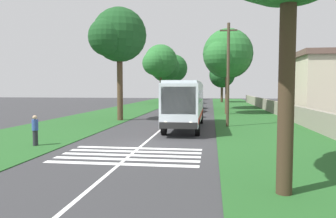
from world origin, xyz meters
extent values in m
plane|color=#333335|center=(0.00, 0.00, 0.00)|extent=(160.00, 160.00, 0.00)
cube|color=#235623|center=(15.00, 8.20, 0.02)|extent=(120.00, 8.00, 0.04)
cube|color=#235623|center=(15.00, -8.20, 0.02)|extent=(120.00, 8.00, 0.04)
cube|color=silver|center=(15.00, 0.00, 0.00)|extent=(110.00, 0.16, 0.01)
cube|color=silver|center=(7.82, -1.80, 2.10)|extent=(11.00, 2.50, 2.90)
cube|color=slate|center=(8.12, -1.80, 2.62)|extent=(9.68, 2.54, 0.85)
cube|color=slate|center=(2.36, -1.80, 2.45)|extent=(0.08, 2.20, 1.74)
cube|color=red|center=(7.82, -1.80, 1.10)|extent=(10.78, 2.53, 0.36)
cube|color=silver|center=(7.82, -1.80, 3.64)|extent=(10.56, 2.30, 0.18)
cube|color=black|center=(2.24, -1.80, 0.87)|extent=(0.16, 2.40, 0.40)
sphere|color=#F2EDCC|center=(2.30, -1.00, 1.00)|extent=(0.24, 0.24, 0.24)
sphere|color=#F2EDCC|center=(2.30, -2.60, 1.00)|extent=(0.24, 0.24, 0.24)
cylinder|color=black|center=(3.92, -0.65, 0.55)|extent=(1.10, 0.32, 1.10)
cylinder|color=black|center=(11.32, -0.65, 0.55)|extent=(1.10, 0.32, 1.10)
cylinder|color=black|center=(3.92, -2.95, 0.55)|extent=(1.10, 0.32, 1.10)
cylinder|color=black|center=(11.32, -2.95, 0.55)|extent=(1.10, 0.32, 1.10)
cube|color=silver|center=(-4.62, 0.00, 0.00)|extent=(0.45, 6.80, 0.01)
cube|color=silver|center=(-3.72, 0.00, 0.00)|extent=(0.45, 6.80, 0.01)
cube|color=silver|center=(-2.82, 0.00, 0.00)|extent=(0.45, 6.80, 0.01)
cube|color=silver|center=(-1.92, 0.00, 0.00)|extent=(0.45, 6.80, 0.01)
cube|color=silver|center=(-1.02, 0.00, 0.00)|extent=(0.45, 6.80, 0.01)
cube|color=#B21E1E|center=(25.70, -1.64, 0.53)|extent=(4.30, 1.75, 0.70)
cube|color=slate|center=(25.60, -1.64, 1.15)|extent=(2.00, 1.61, 0.55)
cylinder|color=black|center=(24.35, -0.86, 0.32)|extent=(0.64, 0.22, 0.64)
cylinder|color=black|center=(27.05, -0.86, 0.32)|extent=(0.64, 0.22, 0.64)
cylinder|color=black|center=(24.35, -2.42, 0.32)|extent=(0.64, 0.22, 0.64)
cylinder|color=black|center=(27.05, -2.42, 0.32)|extent=(0.64, 0.22, 0.64)
cube|color=navy|center=(32.28, -1.67, 0.53)|extent=(4.30, 1.75, 0.70)
cube|color=slate|center=(32.18, -1.67, 1.15)|extent=(2.00, 1.61, 0.55)
cylinder|color=black|center=(30.93, -0.89, 0.32)|extent=(0.64, 0.22, 0.64)
cylinder|color=black|center=(33.63, -0.89, 0.32)|extent=(0.64, 0.22, 0.64)
cylinder|color=black|center=(30.93, -2.45, 0.32)|extent=(0.64, 0.22, 0.64)
cylinder|color=black|center=(33.63, -2.45, 0.32)|extent=(0.64, 0.22, 0.64)
cylinder|color=#3D2D1E|center=(43.84, 5.87, 3.30)|extent=(0.41, 0.41, 6.53)
sphere|color=#286B2D|center=(43.84, 5.87, 8.32)|extent=(6.36, 6.36, 6.36)
sphere|color=#286B2D|center=(45.75, 5.87, 7.84)|extent=(4.16, 4.16, 4.16)
sphere|color=#286B2D|center=(42.25, 6.82, 7.84)|extent=(4.58, 4.58, 4.58)
cylinder|color=brown|center=(63.62, 5.69, 3.10)|extent=(0.40, 0.40, 6.12)
sphere|color=#1E5623|center=(63.62, 5.69, 8.08)|extent=(6.99, 6.99, 6.99)
sphere|color=#1E5623|center=(65.72, 5.69, 7.56)|extent=(4.72, 4.72, 4.72)
sphere|color=#1E5623|center=(61.87, 6.74, 7.56)|extent=(4.17, 4.17, 4.17)
cylinder|color=#4C3826|center=(51.04, 6.06, 2.94)|extent=(0.59, 0.59, 5.80)
sphere|color=#1E5623|center=(51.04, 6.06, 7.56)|extent=(6.24, 6.24, 6.24)
sphere|color=#1E5623|center=(52.92, 6.06, 7.09)|extent=(4.65, 4.65, 4.65)
sphere|color=#1E5623|center=(49.48, 7.00, 7.09)|extent=(3.98, 3.98, 3.98)
cylinder|color=#4C3826|center=(13.04, 5.07, 3.49)|extent=(0.56, 0.56, 6.89)
sphere|color=#19471E|center=(13.04, 5.07, 8.38)|extent=(5.26, 5.26, 5.26)
sphere|color=#19471E|center=(14.61, 5.07, 7.99)|extent=(2.97, 2.97, 2.97)
sphere|color=#19471E|center=(11.72, 5.86, 7.99)|extent=(3.59, 3.59, 3.59)
cylinder|color=#4C3826|center=(31.88, -6.25, 3.15)|extent=(0.57, 0.57, 6.22)
sphere|color=#1E5623|center=(31.88, -6.25, 8.33)|extent=(7.51, 7.51, 7.51)
sphere|color=#1E5623|center=(34.14, -6.25, 7.76)|extent=(4.40, 4.40, 4.40)
sphere|color=#1E5623|center=(30.00, -5.13, 7.76)|extent=(4.93, 4.93, 4.93)
cylinder|color=#3D2D1E|center=(53.39, -6.10, 2.24)|extent=(0.52, 0.52, 4.40)
sphere|color=#19471E|center=(53.39, -6.10, 5.96)|extent=(5.52, 5.52, 5.52)
sphere|color=#19471E|center=(55.04, -6.10, 5.55)|extent=(3.62, 3.62, 3.62)
sphere|color=#19471E|center=(52.01, -5.27, 5.55)|extent=(3.28, 3.28, 3.28)
cylinder|color=#3D2D1E|center=(-7.80, -6.07, 3.52)|extent=(0.48, 0.48, 6.97)
cylinder|color=#4C3826|center=(21.99, -5.74, 2.91)|extent=(0.46, 0.46, 5.73)
sphere|color=#286B2D|center=(21.99, -5.74, 7.38)|extent=(5.86, 5.86, 5.86)
sphere|color=#286B2D|center=(23.75, -5.74, 6.94)|extent=(3.77, 3.77, 3.77)
sphere|color=#286B2D|center=(20.53, -4.86, 6.94)|extent=(3.67, 3.67, 3.67)
cylinder|color=#473828|center=(9.23, -5.20, 4.27)|extent=(0.24, 0.24, 8.47)
cube|color=#3D3326|center=(9.23, -5.20, 7.91)|extent=(0.12, 1.40, 0.12)
cube|color=gray|center=(20.00, -11.60, 0.81)|extent=(70.00, 0.40, 1.55)
cube|color=beige|center=(23.54, -17.84, 3.43)|extent=(9.20, 7.38, 6.85)
cube|color=brown|center=(23.54, -17.84, 7.17)|extent=(9.80, 7.98, 0.64)
cylinder|color=#26262D|center=(-1.18, 5.83, 0.46)|extent=(0.28, 0.28, 0.85)
cylinder|color=#334C99|center=(-1.18, 5.83, 1.19)|extent=(0.34, 0.34, 0.60)
sphere|color=tan|center=(-1.18, 5.83, 1.61)|extent=(0.24, 0.24, 0.24)
camera|label=1|loc=(-17.80, -3.87, 3.27)|focal=34.49mm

